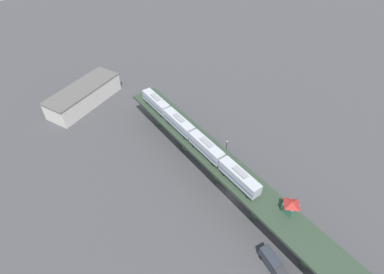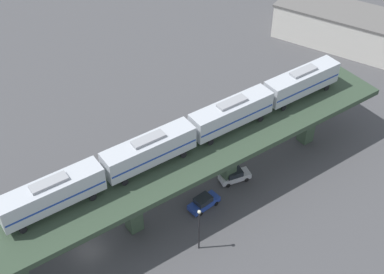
% 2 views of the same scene
% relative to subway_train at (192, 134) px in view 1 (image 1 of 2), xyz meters
% --- Properties ---
extents(ground_plane, '(400.00, 400.00, 0.00)m').
position_rel_subway_train_xyz_m(ground_plane, '(-3.12, -16.23, -10.53)').
color(ground_plane, '#424244').
extents(elevated_viaduct, '(33.06, 90.83, 7.99)m').
position_rel_subway_train_xyz_m(elevated_viaduct, '(-3.17, -16.41, -3.68)').
color(elevated_viaduct, '#2C3D2C').
rests_on(elevated_viaduct, ground).
extents(subway_train, '(16.21, 48.69, 4.45)m').
position_rel_subway_train_xyz_m(subway_train, '(0.00, 0.00, 0.00)').
color(subway_train, '#ADB2BA').
rests_on(subway_train, elevated_viaduct).
extents(signal_hut, '(3.97, 3.97, 3.40)m').
position_rel_subway_train_xyz_m(signal_hut, '(-4.86, -31.22, -0.74)').
color(signal_hut, '#33604C').
rests_on(signal_hut, elevated_viaduct).
extents(street_car_silver, '(3.65, 4.73, 1.89)m').
position_rel_subway_train_xyz_m(street_car_silver, '(3.54, 5.07, -9.59)').
color(street_car_silver, '#B7BABF').
rests_on(street_car_silver, ground).
extents(street_car_blue, '(2.52, 4.64, 1.89)m').
position_rel_subway_train_xyz_m(street_car_blue, '(3.32, -1.59, -9.59)').
color(street_car_blue, '#233D93').
rests_on(street_car_blue, ground).
extents(delivery_truck, '(5.07, 7.48, 3.20)m').
position_rel_subway_train_xyz_m(delivery_truck, '(-14.43, -33.22, -8.77)').
color(delivery_truck, '#333338').
rests_on(delivery_truck, ground).
extents(street_lamp, '(0.44, 0.44, 6.94)m').
position_rel_subway_train_xyz_m(street_lamp, '(7.06, -7.28, -6.42)').
color(street_lamp, black).
rests_on(street_lamp, ground).
extents(warehouse_building, '(29.68, 13.98, 6.80)m').
position_rel_subway_train_xyz_m(warehouse_building, '(-1.05, 48.75, -7.12)').
color(warehouse_building, beige).
rests_on(warehouse_building, ground).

